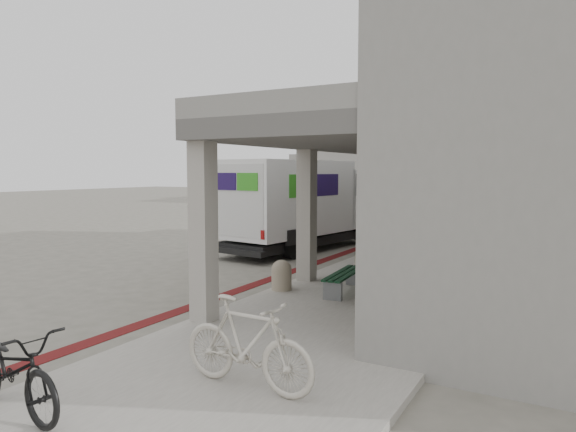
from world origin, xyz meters
The scene contains 14 objects.
ground centered at (0.00, 0.00, 0.00)m, with size 120.00×120.00×0.00m, color #666357.
bike_lane_stripe centered at (1.00, 2.00, 0.01)m, with size 0.35×40.00×0.01m, color #5B1212.
sidewalk centered at (4.00, 0.00, 0.06)m, with size 4.40×28.00×0.12m, color gray.
transit_building centered at (6.83, 4.50, 3.40)m, with size 7.60×17.00×7.00m.
distant_backdrop centered at (-2.84, 35.89, 2.70)m, with size 28.00×10.00×6.50m.
tree_left centered at (-5.00, 28.00, 3.18)m, with size 3.20×3.20×4.80m.
tree_mid centered at (2.00, 30.00, 3.18)m, with size 3.20×3.20×4.80m.
fedex_truck centered at (-0.71, 5.67, 1.69)m, with size 3.28×7.67×3.17m.
bench centered at (3.43, -0.25, 0.44)m, with size 0.58×1.92×0.44m.
bollard_near centered at (2.10, -0.73, 0.46)m, with size 0.46×0.46×0.68m.
bollard_far centered at (2.90, 2.16, 0.39)m, with size 0.37×0.37×0.55m.
utility_cabinet centered at (5.00, 1.76, 0.65)m, with size 0.48×0.64×1.06m, color slate.
bicycle_black centered at (2.50, -7.35, 0.62)m, with size 0.66×1.90×1.00m, color black.
bicycle_cream centered at (4.41, -5.55, 0.69)m, with size 0.54×1.91×1.15m, color beige.
Camera 1 is at (7.86, -10.64, 2.80)m, focal length 32.00 mm.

